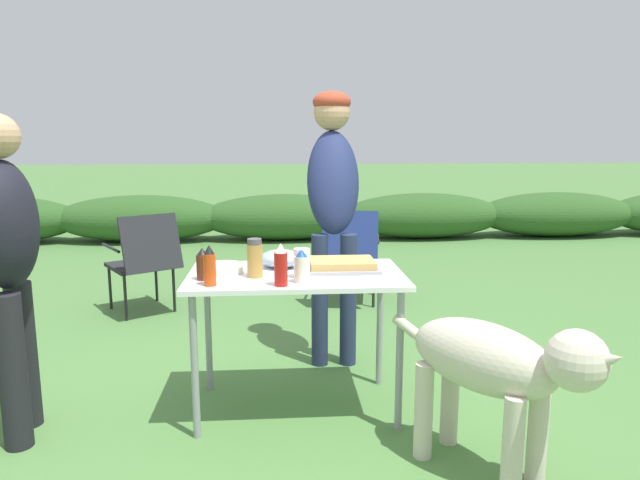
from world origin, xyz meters
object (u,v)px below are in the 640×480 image
Objects in this scene: ketchup_bottle at (281,266)px; dog at (495,367)px; plate_stack at (222,268)px; bbq_sauce_bottle at (203,265)px; folding_table at (296,288)px; mayo_bottle at (301,267)px; camp_chair_green_behind_table at (351,251)px; hot_sauce_bottle at (210,266)px; camp_chair_near_hedge at (145,258)px; mixing_bowl at (281,258)px; paper_cup_stack at (302,263)px; food_tray at (342,265)px; spice_jar at (255,258)px; standing_person_in_olive_jacket at (7,252)px; standing_person_in_gray_fleece at (333,188)px.

ketchup_bottle reaches higher than dog.
plate_stack is 0.19m from bbq_sauce_bottle.
dog is (0.80, -0.69, -0.17)m from folding_table.
mayo_bottle is 2.20m from camp_chair_green_behind_table.
camp_chair_near_hedge is (-0.76, 1.99, -0.36)m from hot_sauce_bottle.
mixing_bowl is at bearing 105.36° from mayo_bottle.
plate_stack is 0.28× the size of camp_chair_near_hedge.
paper_cup_stack is 2.25m from camp_chair_near_hedge.
food_tray is at bearing -90.00° from dog.
spice_jar is 0.22m from ketchup_bottle.
food_tray is 0.97m from dog.
mixing_bowl is 1.25m from dog.
standing_person_in_olive_jacket is (-1.33, -0.18, 0.25)m from folding_table.
ketchup_bottle is at bearing -107.82° from standing_person_in_gray_fleece.
plate_stack is 0.29m from hot_sauce_bottle.
folding_table is 1.22× the size of dog.
folding_table is 4.64× the size of plate_stack.
standing_person_in_olive_jacket reaches higher than folding_table.
food_tray is 2.60× the size of paper_cup_stack.
dog is at bearing -74.51° from camp_chair_green_behind_table.
food_tray is 1.88× the size of ketchup_bottle.
hot_sauce_bottle is at bearing -96.34° from plate_stack.
bbq_sauce_bottle reaches higher than camp_chair_near_hedge.
plate_stack is 1.17× the size of ketchup_bottle.
plate_stack is 0.14× the size of standing_person_in_gray_fleece.
standing_person_in_olive_jacket is at bearing -148.99° from standing_person_in_gray_fleece.
ketchup_bottle is (0.33, -0.03, 0.00)m from hot_sauce_bottle.
standing_person_in_olive_jacket is at bearing -121.77° from camp_chair_green_behind_table.
folding_table is 0.21m from mixing_bowl.
bbq_sauce_bottle is (-0.70, -0.16, 0.05)m from food_tray.
folding_table is at bearing -93.16° from standing_person_in_olive_jacket.
bbq_sauce_bottle is 0.19× the size of camp_chair_near_hedge.
dog is (0.77, -0.59, -0.32)m from paper_cup_stack.
hot_sauce_bottle is at bearing -131.85° from mixing_bowl.
folding_table is at bearing 12.78° from bbq_sauce_bottle.
standing_person_in_gray_fleece is 1.84m from standing_person_in_olive_jacket.
camp_chair_near_hedge is (-1.20, 1.87, -0.35)m from paper_cup_stack.
ketchup_bottle reaches higher than paper_cup_stack.
mixing_bowl reaches higher than dog.
food_tray is at bearing -89.10° from camp_chair_green_behind_table.
mixing_bowl is at bearing 34.08° from bbq_sauce_bottle.
plate_stack is 1.22× the size of hot_sauce_bottle.
hot_sauce_bottle is (0.05, -0.12, 0.02)m from bbq_sauce_bottle.
dog is (0.55, -0.74, -0.27)m from food_tray.
food_tray is 0.22× the size of standing_person_in_gray_fleece.
bbq_sauce_bottle is at bearing -167.18° from food_tray.
paper_cup_stack is at bearing 86.65° from mayo_bottle.
dog is (1.00, -0.62, -0.34)m from spice_jar.
ketchup_bottle is at bearing -54.87° from spice_jar.
plate_stack is 0.48m from mayo_bottle.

